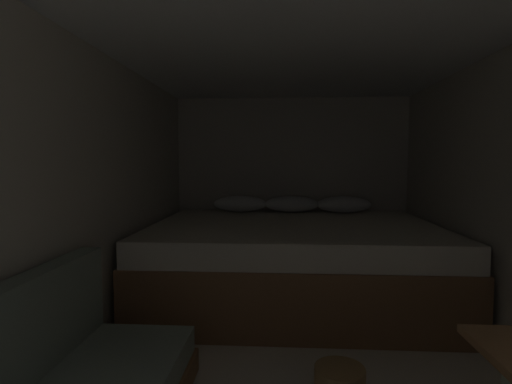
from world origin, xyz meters
TOP-DOWN VIEW (x-y plane):
  - ground_plane at (0.00, 1.84)m, footprint 6.90×6.90m
  - wall_back at (0.00, 4.31)m, footprint 2.78×0.05m
  - wall_left at (-1.37, 1.84)m, footprint 0.05×4.90m
  - ceiling_slab at (0.00, 1.84)m, footprint 2.78×4.90m
  - bed at (0.00, 3.26)m, footprint 2.56×1.99m

SIDE VIEW (x-z plane):
  - ground_plane at x=0.00m, z-range 0.00..0.00m
  - bed at x=0.00m, z-range -0.08..0.81m
  - wall_back at x=0.00m, z-range 0.00..2.02m
  - wall_left at x=-1.37m, z-range 0.00..2.02m
  - ceiling_slab at x=0.00m, z-range 2.02..2.07m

